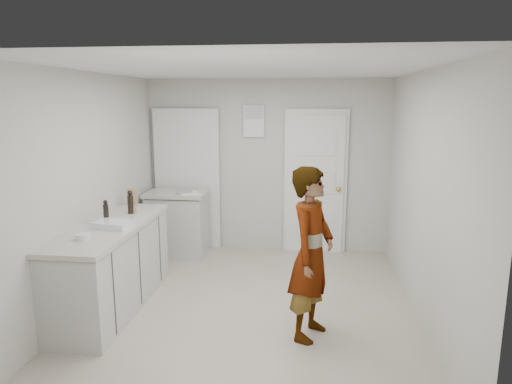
# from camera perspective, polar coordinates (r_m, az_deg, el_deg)

# --- Properties ---
(ground) EXTENTS (4.00, 4.00, 0.00)m
(ground) POSITION_cam_1_polar(r_m,az_deg,el_deg) (5.12, -0.77, -14.02)
(ground) COLOR #ADA391
(ground) RESTS_ON ground
(room_shell) EXTENTS (4.00, 4.00, 4.00)m
(room_shell) POSITION_cam_1_polar(r_m,az_deg,el_deg) (6.69, -0.07, 1.30)
(room_shell) COLOR silver
(room_shell) RESTS_ON ground
(main_counter) EXTENTS (0.64, 1.96, 0.93)m
(main_counter) POSITION_cam_1_polar(r_m,az_deg,el_deg) (5.16, -17.48, -9.23)
(main_counter) COLOR silver
(main_counter) RESTS_ON ground
(side_counter) EXTENTS (0.84, 0.61, 0.93)m
(side_counter) POSITION_cam_1_polar(r_m,az_deg,el_deg) (6.65, -9.76, -4.19)
(side_counter) COLOR silver
(side_counter) RESTS_ON ground
(person) EXTENTS (0.57, 0.69, 1.62)m
(person) POSITION_cam_1_polar(r_m,az_deg,el_deg) (4.27, 6.93, -7.67)
(person) COLOR silver
(person) RESTS_ON ground
(cake_mix_box) EXTENTS (0.13, 0.07, 0.20)m
(cake_mix_box) POSITION_cam_1_polar(r_m,az_deg,el_deg) (5.83, -15.21, -0.63)
(cake_mix_box) COLOR #A78153
(cake_mix_box) RESTS_ON main_counter
(spice_jar) EXTENTS (0.05, 0.05, 0.08)m
(spice_jar) POSITION_cam_1_polar(r_m,az_deg,el_deg) (5.41, -14.87, -2.19)
(spice_jar) COLOR tan
(spice_jar) RESTS_ON main_counter
(oil_cruet_a) EXTENTS (0.07, 0.07, 0.27)m
(oil_cruet_a) POSITION_cam_1_polar(r_m,az_deg,el_deg) (5.40, -15.42, -1.27)
(oil_cruet_a) COLOR black
(oil_cruet_a) RESTS_ON main_counter
(oil_cruet_b) EXTENTS (0.06, 0.06, 0.25)m
(oil_cruet_b) POSITION_cam_1_polar(r_m,az_deg,el_deg) (5.06, -18.24, -2.38)
(oil_cruet_b) COLOR black
(oil_cruet_b) RESTS_ON main_counter
(baking_dish) EXTENTS (0.40, 0.31, 0.06)m
(baking_dish) POSITION_cam_1_polar(r_m,az_deg,el_deg) (4.89, -17.42, -3.90)
(baking_dish) COLOR silver
(baking_dish) RESTS_ON main_counter
(egg_bowl) EXTENTS (0.13, 0.13, 0.05)m
(egg_bowl) POSITION_cam_1_polar(r_m,az_deg,el_deg) (4.56, -20.78, -5.25)
(egg_bowl) COLOR silver
(egg_bowl) RESTS_ON main_counter
(papers) EXTENTS (0.41, 0.43, 0.01)m
(papers) POSITION_cam_1_polar(r_m,az_deg,el_deg) (6.45, -8.55, -0.05)
(papers) COLOR white
(papers) RESTS_ON side_counter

